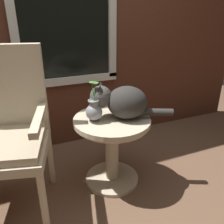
{
  "coord_description": "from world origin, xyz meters",
  "views": [
    {
      "loc": [
        -0.46,
        -1.39,
        1.3
      ],
      "look_at": [
        0.15,
        0.07,
        0.61
      ],
      "focal_mm": 38.54,
      "sensor_mm": 36.0,
      "label": 1
    }
  ],
  "objects": [
    {
      "name": "cat",
      "position": [
        0.23,
        0.05,
        0.68
      ],
      "size": [
        0.56,
        0.34,
        0.26
      ],
      "color": "#33302D",
      "rests_on": "wicker_side_table"
    },
    {
      "name": "ground_plane",
      "position": [
        0.0,
        0.0,
        0.0
      ],
      "size": [
        6.0,
        6.0,
        0.0
      ],
      "primitive_type": "plane",
      "color": "brown"
    },
    {
      "name": "wicker_chair",
      "position": [
        -0.58,
        0.14,
        0.59
      ],
      "size": [
        0.66,
        0.63,
        1.09
      ],
      "color": "beige",
      "rests_on": "ground_plane"
    },
    {
      "name": "back_wall",
      "position": [
        0.0,
        0.82,
        1.3
      ],
      "size": [
        4.0,
        0.07,
        2.6
      ],
      "color": "#562D1E",
      "rests_on": "ground_plane"
    },
    {
      "name": "wicker_side_table",
      "position": [
        0.15,
        0.07,
        0.39
      ],
      "size": [
        0.57,
        0.57,
        0.56
      ],
      "color": "beige",
      "rests_on": "ground_plane"
    },
    {
      "name": "pewter_vase_with_ivy",
      "position": [
        0.02,
        0.07,
        0.64
      ],
      "size": [
        0.12,
        0.12,
        0.28
      ],
      "color": "gray",
      "rests_on": "wicker_side_table"
    }
  ]
}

